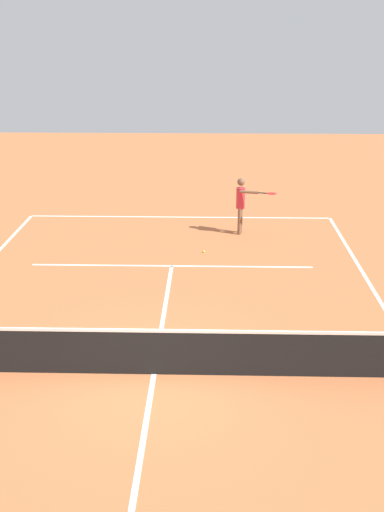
# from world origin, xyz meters

# --- Properties ---
(ground_plane) EXTENTS (60.00, 60.00, 0.00)m
(ground_plane) POSITION_xyz_m (0.00, 0.00, 0.00)
(ground_plane) COLOR #C66B3D
(court_lines) EXTENTS (10.63, 22.35, 0.01)m
(court_lines) POSITION_xyz_m (0.00, 0.00, 0.00)
(court_lines) COLOR white
(court_lines) RESTS_ON ground
(tennis_net) EXTENTS (11.23, 0.10, 1.07)m
(tennis_net) POSITION_xyz_m (0.00, 0.00, 0.50)
(tennis_net) COLOR #4C4C51
(tennis_net) RESTS_ON ground
(player_serving) EXTENTS (1.27, 0.81, 1.83)m
(player_serving) POSITION_xyz_m (-2.09, -9.23, 1.10)
(player_serving) COLOR brown
(player_serving) RESTS_ON ground
(tennis_ball) EXTENTS (0.07, 0.07, 0.07)m
(tennis_ball) POSITION_xyz_m (-0.89, -7.30, 0.03)
(tennis_ball) COLOR #CCE033
(tennis_ball) RESTS_ON ground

